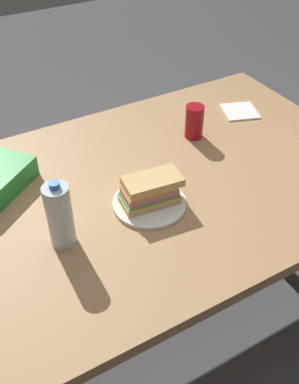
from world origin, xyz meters
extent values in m
plane|color=#4C4C51|center=(0.00, 0.00, 0.00)|extent=(8.00, 8.00, 0.00)
cube|color=tan|center=(0.00, 0.00, 0.72)|extent=(1.58, 0.96, 0.04)
cylinder|color=#977049|center=(0.71, 0.40, 0.35)|extent=(0.07, 0.07, 0.70)
cylinder|color=white|center=(-0.03, -0.09, 0.74)|extent=(0.22, 0.22, 0.01)
cube|color=#DBB26B|center=(-0.03, -0.09, 0.76)|extent=(0.18, 0.11, 0.02)
cube|color=#599E3F|center=(-0.03, -0.09, 0.78)|extent=(0.17, 0.10, 0.01)
cube|color=#C6727A|center=(-0.03, -0.09, 0.79)|extent=(0.16, 0.10, 0.02)
cube|color=yellow|center=(-0.03, -0.09, 0.80)|extent=(0.16, 0.10, 0.01)
cube|color=#DBB26B|center=(-0.02, -0.09, 0.82)|extent=(0.18, 0.11, 0.02)
cylinder|color=maroon|center=(0.29, 0.16, 0.80)|extent=(0.07, 0.07, 0.12)
cylinder|color=silver|center=(-0.31, -0.11, 0.83)|extent=(0.07, 0.07, 0.19)
cylinder|color=blue|center=(-0.31, -0.11, 0.94)|extent=(0.03, 0.03, 0.02)
cube|color=white|center=(0.55, 0.21, 0.74)|extent=(0.17, 0.17, 0.01)
camera|label=1|loc=(-0.52, -0.95, 1.63)|focal=41.38mm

